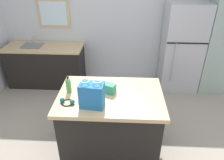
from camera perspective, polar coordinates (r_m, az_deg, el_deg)
name	(u,v)px	position (r m, az deg, el deg)	size (l,w,h in m)	color
ground	(110,152)	(3.30, -0.49, -18.67)	(5.97, 5.97, 0.00)	#9E9384
back_wall	(116,19)	(4.66, 0.97, 15.97)	(4.98, 0.13, 2.72)	silver
kitchen_island	(111,121)	(3.07, -0.30, -11.09)	(1.38, 0.96, 0.92)	black
refrigerator	(182,48)	(4.59, 18.24, 8.16)	(0.77, 0.66, 1.80)	#B7B7BC
tall_cabinet	(218,37)	(4.73, 26.67, 10.28)	(0.53, 0.59, 2.28)	#9EB2A8
sink_counter	(46,65)	(4.89, -17.26, 3.93)	(1.64, 0.67, 1.07)	black
shopping_bag	(92,95)	(2.51, -5.44, -4.04)	(0.30, 0.22, 0.35)	#236BAD
small_box	(109,88)	(2.79, -0.73, -2.27)	(0.16, 0.10, 0.13)	#388E66
bottle	(68,85)	(2.84, -11.62, -1.33)	(0.07, 0.07, 0.24)	#4C9956
ear_defenders	(67,102)	(2.68, -11.94, -5.71)	(0.20, 0.18, 0.06)	black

